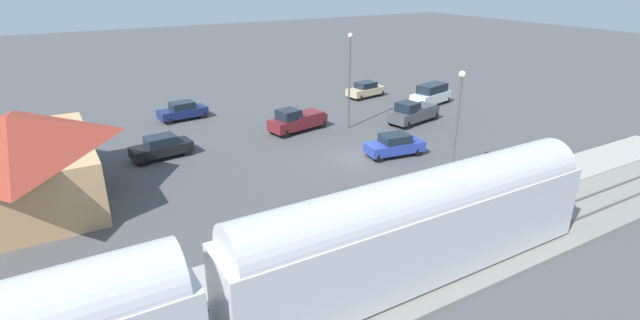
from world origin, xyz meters
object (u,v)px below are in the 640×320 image
Objects in this scene: sedan_black at (161,147)px; pedestrian_waiting_far at (345,219)px; pickup_maroon at (297,120)px; pickup_charcoal at (413,112)px; sedan_blue at (395,145)px; sedan_tan at (366,90)px; light_pole_near_platform at (458,115)px; station_building at (17,160)px; sedan_navy at (183,111)px; pedestrian_on_platform at (549,168)px; suv_white at (431,94)px; light_pole_lot_center at (350,70)px.

pedestrian_waiting_far is at bearing -162.51° from sedan_black.
pickup_maroon and pickup_charcoal have the same top height.
sedan_blue is (-9.19, -3.66, -0.15)m from pickup_maroon.
light_pole_near_platform is at bearing 158.19° from sedan_tan.
station_building is 9.96m from sedan_black.
pickup_maroon is 1.20× the size of sedan_blue.
sedan_black is 0.99× the size of sedan_tan.
pickup_maroon is at bearing -20.23° from pedestrian_waiting_far.
sedan_tan is at bearing -10.43° from pickup_charcoal.
sedan_tan is (-1.81, -20.19, 0.00)m from sedan_navy.
pedestrian_on_platform is 0.36× the size of sedan_black.
suv_white is at bearing -87.51° from pickup_maroon.
pedestrian_on_platform is 0.30× the size of pickup_charcoal.
station_building is 2.17× the size of pickup_charcoal.
pedestrian_on_platform is at bearing -131.26° from sedan_black.
pedestrian_waiting_far is at bearing 128.62° from suv_white.
station_building is at bearing 65.47° from light_pole_near_platform.
pedestrian_waiting_far is 19.93m from light_pole_lot_center.
sedan_black is 17.85m from sedan_blue.
suv_white is 20.96m from light_pole_near_platform.
sedan_tan is 24.23m from light_pole_near_platform.
light_pole_near_platform is (3.45, 5.32, 3.55)m from pedestrian_on_platform.
pedestrian_waiting_far reaches higher than sedan_tan.
suv_white reaches higher than pedestrian_waiting_far.
sedan_black is (-0.51, 11.94, -0.15)m from pickup_maroon.
suv_white is (0.72, -16.54, 0.12)m from pickup_maroon.
sedan_navy is at bearing 32.58° from sedan_blue.
suv_white is 0.68× the size of light_pole_near_platform.
pedestrian_waiting_far is at bearing 86.08° from pedestrian_on_platform.
light_pole_near_platform reaches higher than station_building.
light_pole_lot_center reaches higher than pedestrian_waiting_far.
light_pole_lot_center is (-8.44, 7.95, 4.38)m from sedan_tan.
pedestrian_on_platform is 0.36× the size of sedan_blue.
sedan_black is (17.20, 5.42, -0.40)m from pedestrian_waiting_far.
pedestrian_on_platform is 1.00× the size of pedestrian_waiting_far.
station_building is 2.62× the size of sedan_blue.
pickup_maroon is (17.70, -6.52, -0.25)m from pedestrian_waiting_far.
station_building is at bearing 101.06° from pickup_maroon.
sedan_tan is 12.40m from light_pole_lot_center.
suv_white is at bearing -108.16° from sedan_navy.
suv_white is at bearing -51.38° from pedestrian_waiting_far.
sedan_black is 17.02m from light_pole_lot_center.
sedan_blue is 1.00× the size of sedan_tan.
pickup_maroon is at bearing 92.49° from suv_white.
pickup_maroon is 0.74× the size of light_pole_near_platform.
sedan_tan is at bearing -7.90° from pedestrian_on_platform.
pickup_charcoal is (14.34, -17.06, -0.25)m from pedestrian_waiting_far.
station_building is at bearing 78.36° from sedan_blue.
light_pole_near_platform is at bearing 57.03° from pedestrian_on_platform.
pickup_maroon is 11.06m from pickup_charcoal.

